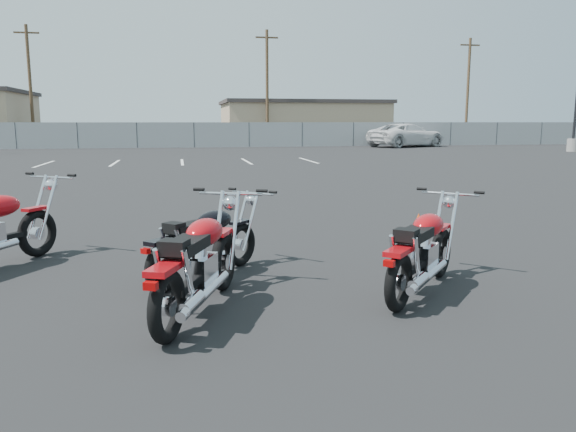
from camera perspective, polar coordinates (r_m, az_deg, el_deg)
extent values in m
plane|color=black|center=(6.79, -0.69, -6.30)|extent=(120.00, 120.00, 0.00)
torus|color=black|center=(8.51, -24.11, -1.61)|extent=(0.46, 0.62, 0.66)
cylinder|color=silver|center=(8.51, -24.11, -1.61)|extent=(0.19, 0.21, 0.18)
cube|color=#AE0A10|center=(8.46, -24.27, 0.70)|extent=(0.32, 0.39, 0.04)
cylinder|color=silver|center=(8.48, -23.16, 0.83)|extent=(0.28, 0.39, 0.87)
cylinder|color=silver|center=(8.62, -24.10, 0.89)|extent=(0.28, 0.39, 0.87)
sphere|color=silver|center=(8.64, -22.94, 2.90)|extent=(0.24, 0.24, 0.18)
cylinder|color=silver|center=(8.64, -22.88, 3.64)|extent=(0.66, 0.44, 0.03)
cylinder|color=black|center=(8.36, -21.12, 3.88)|extent=(0.13, 0.10, 0.04)
cylinder|color=black|center=(8.90, -24.77, 3.95)|extent=(0.13, 0.10, 0.04)
torus|color=black|center=(7.30, -4.84, -2.91)|extent=(0.47, 0.48, 0.57)
cylinder|color=silver|center=(7.30, -4.84, -2.91)|extent=(0.17, 0.17, 0.15)
torus|color=black|center=(6.30, -12.43, -5.12)|extent=(0.47, 0.48, 0.57)
cylinder|color=silver|center=(6.30, -12.43, -5.12)|extent=(0.17, 0.17, 0.15)
cube|color=black|center=(6.78, -8.36, -3.63)|extent=(0.75, 0.78, 0.06)
cube|color=silver|center=(6.73, -8.63, -3.24)|extent=(0.44, 0.44, 0.28)
cylinder|color=silver|center=(6.70, -8.67, -1.82)|extent=(0.30, 0.30, 0.25)
ellipsoid|color=black|center=(6.83, -7.50, -0.43)|extent=(0.59, 0.60, 0.24)
cube|color=black|center=(6.50, -10.06, -1.18)|extent=(0.54, 0.55, 0.09)
cube|color=black|center=(6.33, -11.52, -1.18)|extent=(0.27, 0.27, 0.11)
cube|color=black|center=(6.22, -12.66, -2.50)|extent=(0.40, 0.40, 0.05)
cube|color=black|center=(7.25, -4.87, -0.61)|extent=(0.31, 0.32, 0.04)
cylinder|color=silver|center=(6.27, -10.86, -2.93)|extent=(0.15, 0.16, 0.37)
cylinder|color=silver|center=(6.42, -12.34, -2.67)|extent=(0.15, 0.16, 0.37)
cylinder|color=silver|center=(6.49, -8.97, -4.76)|extent=(0.78, 0.81, 0.12)
cylinder|color=silver|center=(6.27, -10.81, -5.14)|extent=(0.31, 0.32, 0.12)
cylinder|color=silver|center=(7.28, -3.80, -0.51)|extent=(0.29, 0.30, 0.74)
cylinder|color=silver|center=(7.38, -4.86, -0.38)|extent=(0.29, 0.30, 0.74)
sphere|color=silver|center=(7.41, -3.66, 1.60)|extent=(0.21, 0.21, 0.15)
cylinder|color=silver|center=(7.42, -3.58, 2.33)|extent=(0.50, 0.48, 0.03)
cylinder|color=black|center=(7.21, -1.55, 2.44)|extent=(0.11, 0.10, 0.03)
cylinder|color=black|center=(7.60, -5.69, 2.76)|extent=(0.11, 0.10, 0.03)
cylinder|color=black|center=(6.84, -9.68, -5.10)|extent=(0.12, 0.12, 0.28)
cube|color=#990505|center=(6.07, -14.27, -3.46)|extent=(0.11, 0.11, 0.06)
torus|color=black|center=(6.28, -6.59, -4.66)|extent=(0.35, 0.64, 0.64)
cylinder|color=silver|center=(6.28, -6.59, -4.66)|extent=(0.16, 0.20, 0.17)
torus|color=black|center=(4.89, -12.17, -8.96)|extent=(0.35, 0.64, 0.64)
cylinder|color=silver|center=(4.89, -12.17, -8.96)|extent=(0.16, 0.20, 0.17)
cube|color=black|center=(5.57, -9.03, -6.13)|extent=(0.52, 1.08, 0.06)
cube|color=silver|center=(5.50, -9.24, -5.63)|extent=(0.43, 0.49, 0.32)
cylinder|color=silver|center=(5.45, -9.30, -3.69)|extent=(0.30, 0.33, 0.28)
ellipsoid|color=#AE0A10|center=(5.65, -8.47, -1.66)|extent=(0.54, 0.70, 0.27)
cube|color=black|center=(5.18, -10.36, -2.96)|extent=(0.48, 0.65, 0.11)
cube|color=black|center=(4.93, -11.51, -3.13)|extent=(0.29, 0.27, 0.13)
cube|color=#AE0A10|center=(4.78, -12.41, -5.22)|extent=(0.35, 0.49, 0.05)
cube|color=#AE0A10|center=(6.21, -6.65, -1.65)|extent=(0.27, 0.39, 0.04)
cylinder|color=silver|center=(4.91, -10.17, -5.58)|extent=(0.12, 0.20, 0.42)
cylinder|color=silver|center=(5.01, -12.91, -5.38)|extent=(0.12, 0.20, 0.42)
cylinder|color=silver|center=(5.24, -8.46, -7.84)|extent=(0.53, 1.12, 0.14)
cylinder|color=silver|center=(4.93, -9.81, -8.75)|extent=(0.26, 0.40, 0.14)
cylinder|color=silver|center=(6.30, -5.47, -1.42)|extent=(0.20, 0.41, 0.84)
cylinder|color=silver|center=(6.36, -7.12, -1.35)|extent=(0.20, 0.41, 0.84)
sphere|color=silver|center=(6.44, -5.89, 1.32)|extent=(0.22, 0.22, 0.17)
cylinder|color=silver|center=(6.45, -5.85, 2.28)|extent=(0.70, 0.31, 0.03)
cylinder|color=black|center=(6.32, -2.68, 2.57)|extent=(0.13, 0.08, 0.04)
cylinder|color=black|center=(6.54, -9.04, 2.69)|extent=(0.13, 0.08, 0.04)
cylinder|color=black|center=(5.58, -10.81, -8.31)|extent=(0.16, 0.09, 0.32)
cube|color=#990505|center=(4.56, -13.78, -6.91)|extent=(0.12, 0.10, 0.06)
torus|color=black|center=(7.00, 15.24, -3.62)|extent=(0.48, 0.52, 0.60)
cylinder|color=silver|center=(7.00, 15.24, -3.62)|extent=(0.18, 0.19, 0.16)
torus|color=black|center=(5.65, 11.18, -6.59)|extent=(0.48, 0.52, 0.60)
cylinder|color=silver|center=(5.65, 11.18, -6.59)|extent=(0.18, 0.19, 0.16)
cube|color=black|center=(6.31, 13.45, -4.60)|extent=(0.78, 0.85, 0.06)
cube|color=silver|center=(6.25, 13.33, -4.16)|extent=(0.46, 0.47, 0.30)
cylinder|color=silver|center=(6.21, 13.39, -2.55)|extent=(0.32, 0.32, 0.26)
ellipsoid|color=#AE0A10|center=(6.40, 14.07, -0.94)|extent=(0.62, 0.64, 0.26)
cube|color=black|center=(5.95, 12.70, -1.86)|extent=(0.56, 0.58, 0.10)
cube|color=black|center=(5.71, 11.92, -1.90)|extent=(0.28, 0.28, 0.12)
cube|color=#AE0A10|center=(5.56, 11.22, -3.52)|extent=(0.42, 0.43, 0.05)
cube|color=#AE0A10|center=(6.94, 15.35, -1.08)|extent=(0.32, 0.34, 0.04)
cylinder|color=silver|center=(5.69, 12.92, -3.94)|extent=(0.16, 0.17, 0.39)
cylinder|color=silver|center=(5.77, 10.65, -3.68)|extent=(0.16, 0.17, 0.39)
cylinder|color=silver|center=(6.00, 14.01, -5.95)|extent=(0.81, 0.88, 0.13)
cylinder|color=silver|center=(5.70, 13.07, -6.52)|extent=(0.33, 0.34, 0.13)
cylinder|color=silver|center=(7.03, 16.33, -0.95)|extent=(0.30, 0.33, 0.79)
cylinder|color=silver|center=(7.07, 14.92, -0.81)|extent=(0.30, 0.33, 0.79)
sphere|color=silver|center=(7.16, 16.06, 1.37)|extent=(0.23, 0.23, 0.16)
cylinder|color=silver|center=(7.17, 16.13, 2.19)|extent=(0.54, 0.49, 0.03)
cylinder|color=black|center=(7.06, 18.86, 2.27)|extent=(0.11, 0.11, 0.04)
cylinder|color=black|center=(7.24, 13.43, 2.69)|extent=(0.11, 0.11, 0.04)
cylinder|color=black|center=(6.31, 11.88, -6.33)|extent=(0.13, 0.12, 0.30)
cube|color=#990505|center=(5.33, 10.24, -4.75)|extent=(0.11, 0.11, 0.06)
cone|color=red|center=(10.07, 13.12, -0.48)|extent=(0.22, 0.22, 0.27)
cube|color=red|center=(10.09, 13.09, -1.26)|extent=(0.23, 0.23, 0.01)
cylinder|color=gray|center=(39.58, 26.95, 6.44)|extent=(0.70, 0.70, 0.80)
cube|color=gray|center=(41.45, -9.53, 8.12)|extent=(80.00, 0.04, 1.80)
cylinder|color=black|center=(42.83, -25.92, 7.35)|extent=(0.06, 0.06, 1.80)
cylinder|color=black|center=(41.99, -20.60, 7.67)|extent=(0.06, 0.06, 1.80)
cylinder|color=black|center=(41.53, -15.10, 7.93)|extent=(0.06, 0.06, 1.80)
cylinder|color=black|center=(41.45, -9.53, 8.12)|extent=(0.06, 0.06, 1.80)
cylinder|color=black|center=(41.76, -3.98, 8.24)|extent=(0.06, 0.06, 1.80)
cylinder|color=black|center=(42.44, 1.45, 8.28)|extent=(0.06, 0.06, 1.80)
cylinder|color=black|center=(43.48, 6.65, 8.25)|extent=(0.06, 0.06, 1.80)
cylinder|color=black|center=(44.85, 11.58, 8.16)|extent=(0.06, 0.06, 1.80)
cylinder|color=black|center=(46.53, 16.18, 8.03)|extent=(0.06, 0.06, 1.80)
cylinder|color=black|center=(48.48, 20.43, 7.85)|extent=(0.06, 0.06, 1.80)
cylinder|color=black|center=(50.67, 24.33, 7.66)|extent=(0.06, 0.06, 1.80)
cube|color=tan|center=(51.65, 1.46, 9.40)|extent=(14.00, 9.00, 3.40)
cube|color=#3A3230|center=(51.68, 1.47, 11.45)|extent=(14.40, 9.40, 0.30)
cylinder|color=#473321|center=(47.74, -24.71, 11.90)|extent=(0.24, 0.24, 9.00)
cube|color=#473321|center=(48.12, -25.05, 16.53)|extent=(1.80, 0.12, 0.12)
cylinder|color=#473321|center=(46.06, -2.13, 12.86)|extent=(0.24, 0.24, 9.00)
cube|color=#473321|center=(46.45, -2.16, 17.67)|extent=(1.80, 0.12, 0.12)
cylinder|color=#473321|center=(52.88, 17.79, 12.00)|extent=(0.24, 0.24, 9.00)
cube|color=#473321|center=(53.21, 18.01, 16.19)|extent=(1.80, 0.12, 0.12)
cube|color=silver|center=(27.12, -23.52, 4.87)|extent=(0.12, 4.00, 0.01)
cube|color=silver|center=(26.64, -17.19, 5.16)|extent=(0.12, 4.00, 0.01)
cube|color=silver|center=(26.49, -10.70, 5.40)|extent=(0.12, 4.00, 0.01)
cube|color=silver|center=(26.68, -4.22, 5.57)|extent=(0.12, 4.00, 0.01)
cube|color=silver|center=(27.20, 2.10, 5.66)|extent=(0.12, 4.00, 0.01)
imported|color=silver|center=(42.90, 11.99, 8.69)|extent=(5.37, 7.63, 2.69)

